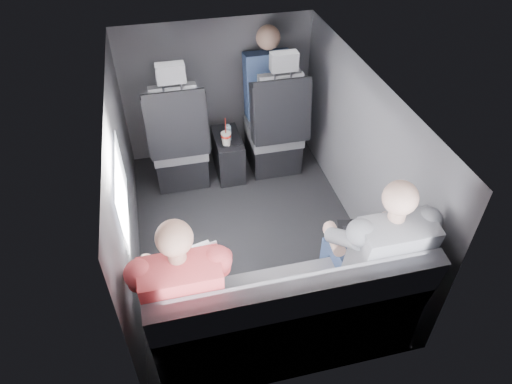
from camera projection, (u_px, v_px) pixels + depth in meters
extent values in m
plane|color=black|center=(249.00, 234.00, 3.82)|extent=(2.60, 2.60, 0.00)
plane|color=#B2B2AD|center=(247.00, 87.00, 2.95)|extent=(2.60, 2.60, 0.00)
cube|color=#56565B|center=(124.00, 188.00, 3.23)|extent=(0.02, 2.60, 1.35)
cube|color=#56565B|center=(361.00, 153.00, 3.55)|extent=(0.02, 2.60, 1.35)
cube|color=#56565B|center=(218.00, 89.00, 4.35)|extent=(1.80, 0.02, 1.35)
cube|color=#56565B|center=(302.00, 314.00, 2.42)|extent=(1.80, 0.02, 1.35)
cube|color=white|center=(122.00, 189.00, 2.86)|extent=(0.02, 0.75, 0.42)
cube|color=black|center=(282.00, 104.00, 3.89)|extent=(0.35, 0.11, 0.59)
cube|color=black|center=(181.00, 163.00, 4.33)|extent=(0.46, 0.48, 0.30)
cube|color=slate|center=(179.00, 144.00, 4.17)|extent=(0.48, 0.46, 0.14)
cube|color=slate|center=(176.00, 120.00, 3.78)|extent=(0.38, 0.18, 0.61)
cube|color=black|center=(150.00, 127.00, 3.76)|extent=(0.08, 0.21, 0.53)
cube|color=black|center=(203.00, 120.00, 3.84)|extent=(0.08, 0.21, 0.53)
cube|color=black|center=(177.00, 126.00, 3.74)|extent=(0.50, 0.11, 0.58)
cube|color=slate|center=(170.00, 73.00, 3.47)|extent=(0.22, 0.10, 0.15)
cube|color=black|center=(272.00, 151.00, 4.49)|extent=(0.46, 0.48, 0.30)
cube|color=slate|center=(274.00, 132.00, 4.33)|extent=(0.48, 0.46, 0.14)
cube|color=slate|center=(281.00, 108.00, 3.94)|extent=(0.38, 0.18, 0.61)
cube|color=black|center=(256.00, 114.00, 3.92)|extent=(0.08, 0.21, 0.53)
cube|color=black|center=(305.00, 108.00, 4.00)|extent=(0.08, 0.21, 0.53)
cube|color=black|center=(283.00, 112.00, 3.90)|extent=(0.50, 0.11, 0.58)
cube|color=slate|center=(284.00, 61.00, 3.63)|extent=(0.22, 0.10, 0.15)
cube|color=black|center=(228.00, 155.00, 4.35)|extent=(0.24, 0.48, 0.40)
cylinder|color=black|center=(224.00, 145.00, 4.12)|extent=(0.09, 0.09, 0.01)
cylinder|color=black|center=(236.00, 143.00, 4.14)|extent=(0.09, 0.09, 0.01)
cube|color=slate|center=(284.00, 319.00, 2.92)|extent=(1.60, 0.50, 0.45)
cube|color=slate|center=(299.00, 306.00, 2.46)|extent=(1.60, 0.17, 0.47)
cylinder|color=red|center=(226.00, 135.00, 4.06)|extent=(0.09, 0.09, 0.02)
cylinder|color=white|center=(226.00, 133.00, 4.04)|extent=(0.09, 0.09, 0.01)
cylinder|color=red|center=(225.00, 126.00, 3.99)|extent=(0.01, 0.01, 0.15)
cylinder|color=#9FC4D7|center=(228.00, 133.00, 4.15)|extent=(0.06, 0.06, 0.14)
cylinder|color=#9FC4D7|center=(228.00, 126.00, 4.09)|extent=(0.03, 0.03, 0.02)
cube|color=silver|center=(189.00, 264.00, 2.80)|extent=(0.42, 0.35, 0.02)
cube|color=silver|center=(189.00, 265.00, 2.78)|extent=(0.33, 0.21, 0.00)
cube|color=silver|center=(187.00, 254.00, 2.85)|extent=(0.12, 0.08, 0.00)
cube|color=silver|center=(191.00, 271.00, 2.59)|extent=(0.37, 0.16, 0.25)
cube|color=white|center=(190.00, 270.00, 2.59)|extent=(0.33, 0.14, 0.22)
cube|color=black|center=(362.00, 232.00, 3.01)|extent=(0.36, 0.29, 0.02)
cube|color=black|center=(363.00, 233.00, 2.99)|extent=(0.28, 0.18, 0.00)
cube|color=black|center=(358.00, 225.00, 3.05)|extent=(0.10, 0.07, 0.00)
cube|color=black|center=(373.00, 235.00, 2.84)|extent=(0.32, 0.14, 0.21)
cube|color=white|center=(373.00, 234.00, 2.84)|extent=(0.28, 0.12, 0.18)
cube|color=#2D2E32|center=(165.00, 298.00, 2.70)|extent=(0.15, 0.45, 0.13)
cube|color=#2D2E32|center=(203.00, 291.00, 2.74)|extent=(0.15, 0.45, 0.13)
cube|color=#2D2E32|center=(168.00, 296.00, 3.06)|extent=(0.13, 0.13, 0.45)
cube|color=#2D2E32|center=(201.00, 290.00, 3.10)|extent=(0.13, 0.13, 0.45)
cube|color=#C4404C|center=(183.00, 295.00, 2.41)|extent=(0.41, 0.28, 0.56)
sphere|color=tan|center=(174.00, 238.00, 2.17)|extent=(0.18, 0.18, 0.18)
cylinder|color=tan|center=(144.00, 273.00, 2.64)|extent=(0.12, 0.28, 0.12)
cylinder|color=tan|center=(214.00, 260.00, 2.71)|extent=(0.12, 0.28, 0.12)
cube|color=navy|center=(350.00, 262.00, 2.90)|extent=(0.16, 0.46, 0.14)
cube|color=navy|center=(383.00, 256.00, 2.94)|extent=(0.16, 0.46, 0.14)
cube|color=navy|center=(332.00, 265.00, 3.27)|extent=(0.14, 0.14, 0.45)
cube|color=navy|center=(361.00, 259.00, 3.31)|extent=(0.14, 0.14, 0.45)
cube|color=slate|center=(388.00, 255.00, 2.61)|extent=(0.42, 0.28, 0.57)
sphere|color=#D7A892|center=(400.00, 198.00, 2.37)|extent=(0.19, 0.19, 0.19)
cylinder|color=#D7A892|center=(334.00, 238.00, 2.84)|extent=(0.12, 0.29, 0.13)
cylinder|color=#D7A892|center=(396.00, 227.00, 2.92)|extent=(0.12, 0.29, 0.13)
cube|color=navy|center=(268.00, 85.00, 4.20)|extent=(0.43, 0.27, 0.62)
sphere|color=tan|center=(268.00, 38.00, 3.93)|extent=(0.21, 0.21, 0.21)
cube|color=navy|center=(266.00, 109.00, 4.43)|extent=(0.36, 0.43, 0.13)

